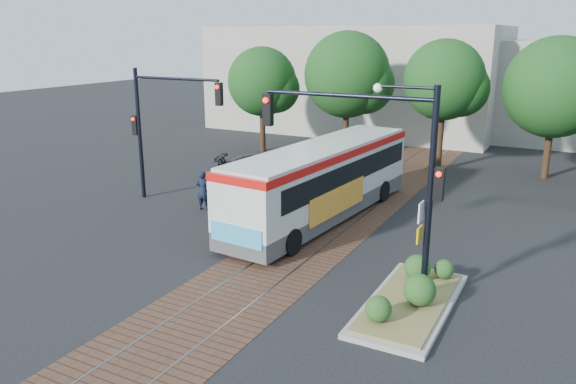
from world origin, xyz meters
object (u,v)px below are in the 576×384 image
at_px(city_bus, 323,178).
at_px(parked_car, 261,169).
at_px(traffic_island, 412,295).
at_px(signal_pole_left, 158,117).
at_px(signal_pole_main, 387,159).
at_px(officer, 203,191).

relative_size(city_bus, parked_car, 2.57).
xyz_separation_m(traffic_island, parked_car, (-10.91, 10.00, 0.33)).
bearing_deg(signal_pole_left, signal_pole_main, -21.45).
xyz_separation_m(city_bus, traffic_island, (5.54, -6.03, -1.40)).
distance_m(city_bus, traffic_island, 8.30).
bearing_deg(traffic_island, signal_pole_left, 159.64).
height_order(traffic_island, signal_pole_main, signal_pole_main).
bearing_deg(officer, signal_pole_main, 145.80).
xyz_separation_m(traffic_island, signal_pole_left, (-13.19, 4.89, 3.54)).
height_order(city_bus, signal_pole_left, signal_pole_left).
distance_m(city_bus, parked_car, 6.76).
relative_size(city_bus, traffic_island, 2.26).
xyz_separation_m(signal_pole_main, officer, (-9.65, 4.49, -3.28)).
bearing_deg(parked_car, officer, 164.59).
distance_m(city_bus, signal_pole_left, 8.02).
xyz_separation_m(signal_pole_main, signal_pole_left, (-12.23, 4.80, -0.29)).
height_order(city_bus, officer, city_bus).
bearing_deg(traffic_island, city_bus, 132.57).
bearing_deg(city_bus, traffic_island, -42.35).
xyz_separation_m(traffic_island, signal_pole_main, (-0.96, 0.09, 3.83)).
bearing_deg(traffic_island, parked_car, 137.48).
height_order(signal_pole_main, signal_pole_left, signal_pole_main).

